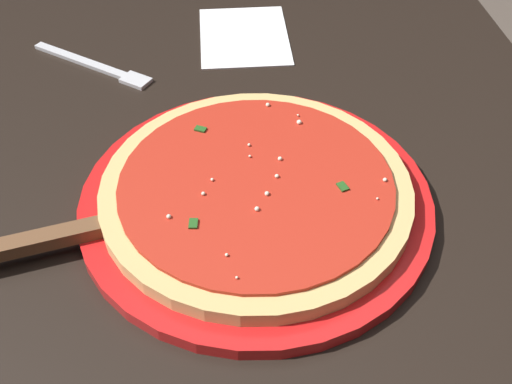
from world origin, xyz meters
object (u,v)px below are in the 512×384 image
(pizza, at_px, (256,189))
(serving_plate, at_px, (256,201))
(napkin_folded_right, at_px, (242,36))
(pizza_server, at_px, (86,232))
(fork, at_px, (98,67))

(pizza, bearing_deg, serving_plate, -21.68)
(serving_plate, relative_size, napkin_folded_right, 2.21)
(pizza_server, relative_size, napkin_folded_right, 1.41)
(serving_plate, relative_size, pizza, 1.15)
(pizza, bearing_deg, napkin_folded_right, 176.96)
(pizza, distance_m, fork, 0.33)
(pizza, distance_m, napkin_folded_right, 0.33)
(pizza_server, bearing_deg, serving_plate, 101.73)
(serving_plate, height_order, napkin_folded_right, serving_plate)
(pizza, bearing_deg, fork, -147.20)
(pizza_server, bearing_deg, pizza, 101.73)
(serving_plate, bearing_deg, napkin_folded_right, 176.96)
(serving_plate, distance_m, fork, 0.33)
(pizza_server, height_order, fork, pizza_server)
(napkin_folded_right, bearing_deg, pizza, -3.04)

